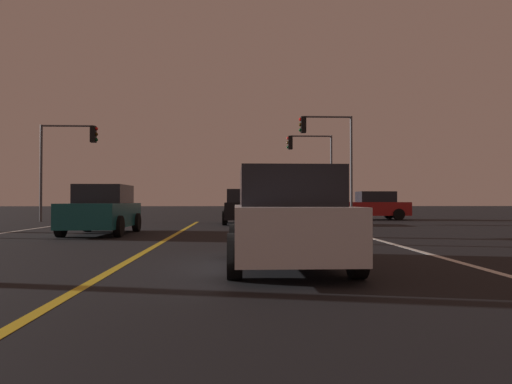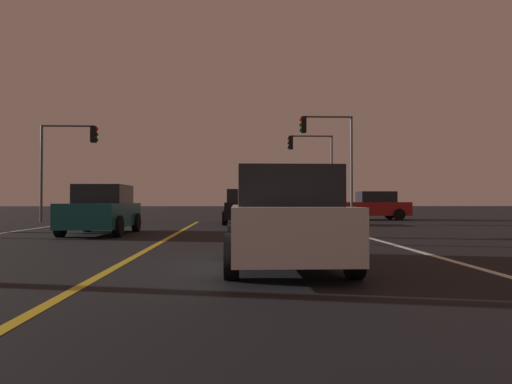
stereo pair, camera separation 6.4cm
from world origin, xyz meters
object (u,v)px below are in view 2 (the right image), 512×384
at_px(car_crossing_side, 373,206).
at_px(traffic_light_near_left, 69,150).
at_px(traffic_light_near_right, 327,144).
at_px(traffic_light_far_right, 311,157).
at_px(car_lead_same_lane, 284,220).
at_px(car_oncoming, 102,210).
at_px(car_ahead_far, 243,207).

bearing_deg(car_crossing_side, traffic_light_near_left, 6.41).
height_order(traffic_light_near_right, traffic_light_far_right, traffic_light_near_right).
height_order(car_lead_same_lane, traffic_light_near_right, traffic_light_near_right).
bearing_deg(traffic_light_near_right, car_lead_same_lane, 76.70).
relative_size(car_lead_same_lane, car_oncoming, 1.00).
bearing_deg(car_lead_same_lane, car_ahead_far, 1.81).
distance_m(car_lead_same_lane, traffic_light_near_right, 18.86).
relative_size(car_lead_same_lane, car_ahead_far, 1.00).
height_order(traffic_light_near_right, traffic_light_near_left, traffic_light_near_right).
xyz_separation_m(car_ahead_far, car_oncoming, (-4.98, -6.86, 0.00)).
bearing_deg(car_lead_same_lane, traffic_light_near_left, 28.98).
relative_size(car_crossing_side, traffic_light_far_right, 0.77).
height_order(car_lead_same_lane, traffic_light_near_left, traffic_light_near_left).
height_order(car_oncoming, traffic_light_far_right, traffic_light_far_right).
bearing_deg(car_lead_same_lane, traffic_light_far_right, -10.08).
bearing_deg(car_oncoming, traffic_light_near_right, 134.96).
relative_size(car_oncoming, traffic_light_near_right, 0.73).
relative_size(traffic_light_near_left, traffic_light_far_right, 0.95).
distance_m(car_oncoming, traffic_light_near_right, 14.18).
bearing_deg(traffic_light_near_left, car_ahead_far, -16.68).
relative_size(car_ahead_far, traffic_light_near_right, 0.73).
bearing_deg(traffic_light_far_right, car_oncoming, 57.63).
xyz_separation_m(car_ahead_far, car_crossing_side, (7.87, 4.80, 0.00)).
bearing_deg(car_crossing_side, car_lead_same_lane, 69.70).
height_order(car_crossing_side, traffic_light_near_left, traffic_light_near_left).
xyz_separation_m(car_lead_same_lane, traffic_light_far_right, (4.18, 23.53, 3.30)).
bearing_deg(car_oncoming, traffic_light_far_right, 147.63).
xyz_separation_m(car_lead_same_lane, car_ahead_far, (-0.48, 15.18, 0.00)).
distance_m(car_crossing_side, traffic_light_near_right, 5.10).
xyz_separation_m(traffic_light_near_left, traffic_light_far_right, (14.17, 5.50, 0.19)).
distance_m(traffic_light_near_right, traffic_light_near_left, 14.25).
height_order(car_lead_same_lane, traffic_light_far_right, traffic_light_far_right).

